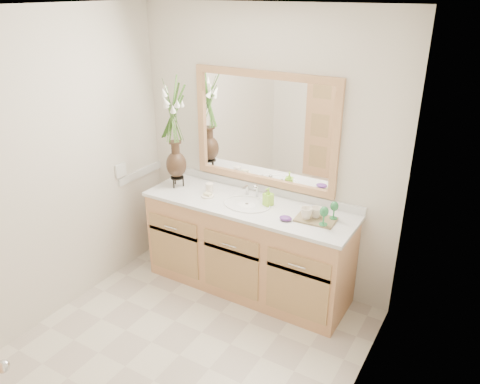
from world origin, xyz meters
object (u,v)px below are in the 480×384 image
Objects in this scene: tumbler at (210,188)px; soap_bottle at (268,197)px; tray at (316,219)px; flower_vase at (174,122)px.

soap_bottle reaches higher than tumbler.
soap_bottle is 0.46m from tray.
flower_vase is at bearing -175.34° from tumbler.
soap_bottle is 0.45× the size of tray.
tray is at bearing 11.14° from soap_bottle.
tumbler is (0.33, 0.03, -0.55)m from flower_vase.
flower_vase reaches higher than tray.
flower_vase is 1.47m from tray.
tray is at bearing -1.03° from tumbler.
tray is (1.01, -0.02, -0.04)m from tumbler.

